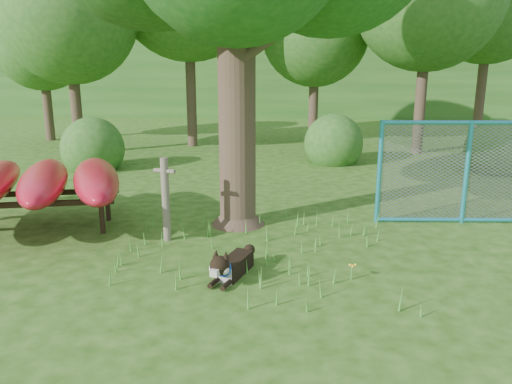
{
  "coord_description": "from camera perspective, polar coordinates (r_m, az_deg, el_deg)",
  "views": [
    {
      "loc": [
        0.77,
        -6.34,
        2.92
      ],
      "look_at": [
        0.2,
        1.2,
        1.0
      ],
      "focal_mm": 35.0,
      "sensor_mm": 36.0,
      "label": 1
    }
  ],
  "objects": [
    {
      "name": "ground",
      "position": [
        7.02,
        -2.41,
        -10.34
      ],
      "size": [
        80.0,
        80.0,
        0.0
      ],
      "primitive_type": "plane",
      "color": "#224C0F",
      "rests_on": "ground"
    },
    {
      "name": "wooden_post",
      "position": [
        8.55,
        -10.29,
        -0.61
      ],
      "size": [
        0.39,
        0.18,
        1.44
      ],
      "rotation": [
        0.0,
        0.0,
        -0.28
      ],
      "color": "#655A4B",
      "rests_on": "ground"
    },
    {
      "name": "kayak_rack",
      "position": [
        9.86,
        -25.63,
        1.01
      ],
      "size": [
        4.56,
        4.08,
        1.18
      ],
      "rotation": [
        0.0,
        0.0,
        0.23
      ],
      "color": "black",
      "rests_on": "ground"
    },
    {
      "name": "husky_dog",
      "position": [
        7.1,
        -2.96,
        -8.43
      ],
      "size": [
        0.57,
        1.14,
        0.53
      ],
      "rotation": [
        0.0,
        0.0,
        -0.31
      ],
      "color": "black",
      "rests_on": "ground"
    },
    {
      "name": "fence_section",
      "position": [
        10.12,
        22.93,
        2.06
      ],
      "size": [
        3.34,
        0.28,
        3.26
      ],
      "rotation": [
        0.0,
        0.0,
        0.06
      ],
      "color": "teal",
      "rests_on": "ground"
    },
    {
      "name": "wildflower_clump",
      "position": [
        7.16,
        10.91,
        -8.37
      ],
      "size": [
        0.12,
        0.12,
        0.25
      ],
      "rotation": [
        0.0,
        0.0,
        -0.42
      ],
      "color": "#4C9C33",
      "rests_on": "ground"
    },
    {
      "name": "bg_tree_a",
      "position": [
        17.95,
        -20.68,
        18.39
      ],
      "size": [
        4.4,
        4.4,
        6.7
      ],
      "color": "#3E2D22",
      "rests_on": "ground"
    },
    {
      "name": "bg_tree_c",
      "position": [
        19.39,
        6.8,
        17.68
      ],
      "size": [
        4.0,
        4.0,
        6.12
      ],
      "color": "#3E2D22",
      "rests_on": "ground"
    },
    {
      "name": "bg_tree_e",
      "position": [
        21.71,
        25.23,
        19.09
      ],
      "size": [
        4.6,
        4.6,
        7.55
      ],
      "color": "#3E2D22",
      "rests_on": "ground"
    },
    {
      "name": "bg_tree_f",
      "position": [
        21.68,
        -23.33,
        15.29
      ],
      "size": [
        3.6,
        3.6,
        5.55
      ],
      "color": "#3E2D22",
      "rests_on": "ground"
    },
    {
      "name": "shrub_left",
      "position": [
        15.28,
        -17.98,
        2.53
      ],
      "size": [
        1.8,
        1.8,
        1.8
      ],
      "primitive_type": "sphere",
      "color": "#285B1D",
      "rests_on": "ground"
    },
    {
      "name": "shrub_right",
      "position": [
        15.72,
        25.64,
        2.13
      ],
      "size": [
        1.8,
        1.8,
        1.8
      ],
      "primitive_type": "sphere",
      "color": "#285B1D",
      "rests_on": "ground"
    },
    {
      "name": "shrub_mid",
      "position": [
        15.66,
        8.77,
        3.34
      ],
      "size": [
        1.8,
        1.8,
        1.8
      ],
      "primitive_type": "sphere",
      "color": "#285B1D",
      "rests_on": "ground"
    },
    {
      "name": "wooded_hillside",
      "position": [
        34.35,
        3.14,
        14.37
      ],
      "size": [
        80.0,
        12.0,
        6.0
      ],
      "primitive_type": "cube",
      "color": "#285B1D",
      "rests_on": "ground"
    }
  ]
}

